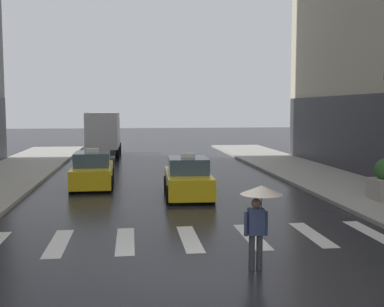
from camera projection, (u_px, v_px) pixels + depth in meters
name	position (u px, v px, depth m)	size (l,w,h in m)	color
ground_plane	(206.00, 275.00, 10.54)	(160.00, 160.00, 0.00)	black
crosswalk_markings	(190.00, 238.00, 13.50)	(11.30, 2.80, 0.01)	silver
taxi_lead	(188.00, 179.00, 20.10)	(2.06, 4.60, 1.80)	yellow
taxi_second	(93.00, 171.00, 22.54)	(1.99, 4.57, 1.80)	yellow
box_truck	(104.00, 133.00, 35.55)	(2.33, 7.56, 3.35)	#2D2D2D
pedestrian_with_umbrella	(260.00, 204.00, 10.76)	(0.96, 0.96, 1.94)	#333338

